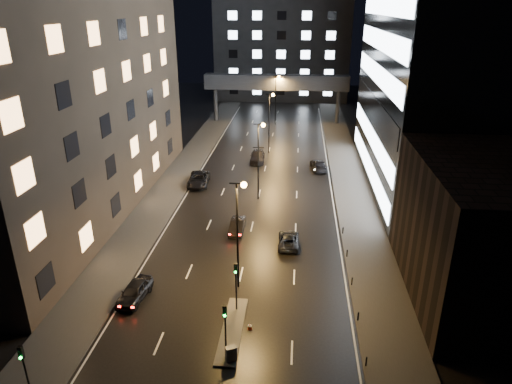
% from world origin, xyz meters
% --- Properties ---
extents(ground, '(160.00, 160.00, 0.00)m').
position_xyz_m(ground, '(0.00, 40.00, 0.00)').
color(ground, black).
rests_on(ground, ground).
extents(sidewalk_left, '(5.00, 110.00, 0.15)m').
position_xyz_m(sidewalk_left, '(-12.50, 35.00, 0.07)').
color(sidewalk_left, '#383533').
rests_on(sidewalk_left, ground).
extents(sidewalk_right, '(5.00, 110.00, 0.15)m').
position_xyz_m(sidewalk_right, '(12.50, 35.00, 0.07)').
color(sidewalk_right, '#383533').
rests_on(sidewalk_right, ground).
extents(building_left, '(15.00, 48.00, 40.00)m').
position_xyz_m(building_left, '(-22.50, 24.00, 20.00)').
color(building_left, '#2D2319').
rests_on(building_left, ground).
extents(building_right_low, '(10.00, 18.00, 12.00)m').
position_xyz_m(building_right_low, '(20.00, 9.00, 6.00)').
color(building_right_low, black).
rests_on(building_right_low, ground).
extents(building_right_glass, '(20.00, 36.00, 45.00)m').
position_xyz_m(building_right_glass, '(25.00, 36.00, 22.50)').
color(building_right_glass, black).
rests_on(building_right_glass, ground).
extents(building_far, '(34.00, 14.00, 25.00)m').
position_xyz_m(building_far, '(0.00, 98.00, 12.50)').
color(building_far, '#333335').
rests_on(building_far, ground).
extents(skybridge, '(30.00, 3.00, 10.00)m').
position_xyz_m(skybridge, '(0.00, 70.00, 8.34)').
color(skybridge, '#333335').
rests_on(skybridge, ground).
extents(median_island, '(1.60, 8.00, 0.15)m').
position_xyz_m(median_island, '(0.30, 2.00, 0.07)').
color(median_island, '#383533').
rests_on(median_island, ground).
extents(traffic_signal_near, '(0.28, 0.34, 4.40)m').
position_xyz_m(traffic_signal_near, '(0.30, 4.49, 3.09)').
color(traffic_signal_near, black).
rests_on(traffic_signal_near, median_island).
extents(traffic_signal_far, '(0.28, 0.34, 4.40)m').
position_xyz_m(traffic_signal_far, '(0.30, -1.01, 3.09)').
color(traffic_signal_far, black).
rests_on(traffic_signal_far, median_island).
extents(traffic_signal_corner, '(0.28, 0.34, 4.40)m').
position_xyz_m(traffic_signal_corner, '(-11.50, -6.01, 2.94)').
color(traffic_signal_corner, black).
rests_on(traffic_signal_corner, ground).
extents(bollard_row, '(0.12, 25.12, 0.90)m').
position_xyz_m(bollard_row, '(10.20, 6.50, 0.45)').
color(bollard_row, black).
rests_on(bollard_row, ground).
extents(streetlight_near, '(1.45, 0.50, 10.15)m').
position_xyz_m(streetlight_near, '(0.16, 8.00, 6.50)').
color(streetlight_near, black).
rests_on(streetlight_near, ground).
extents(streetlight_mid_a, '(1.45, 0.50, 10.15)m').
position_xyz_m(streetlight_mid_a, '(0.16, 28.00, 6.50)').
color(streetlight_mid_a, black).
rests_on(streetlight_mid_a, ground).
extents(streetlight_mid_b, '(1.45, 0.50, 10.15)m').
position_xyz_m(streetlight_mid_b, '(0.16, 48.00, 6.50)').
color(streetlight_mid_b, black).
rests_on(streetlight_mid_b, ground).
extents(streetlight_far, '(1.45, 0.50, 10.15)m').
position_xyz_m(streetlight_far, '(0.16, 68.00, 6.50)').
color(streetlight_far, black).
rests_on(streetlight_far, ground).
extents(car_away_a, '(2.40, 4.72, 1.54)m').
position_xyz_m(car_away_a, '(-8.63, 5.27, 0.77)').
color(car_away_a, black).
rests_on(car_away_a, ground).
extents(car_away_b, '(1.53, 4.30, 1.41)m').
position_xyz_m(car_away_b, '(-1.50, 18.61, 0.71)').
color(car_away_b, black).
rests_on(car_away_b, ground).
extents(car_away_c, '(3.18, 6.12, 1.65)m').
position_xyz_m(car_away_c, '(-8.81, 32.26, 0.82)').
color(car_away_c, black).
rests_on(car_away_c, ground).
extents(car_away_d, '(2.43, 5.60, 1.60)m').
position_xyz_m(car_away_d, '(-1.50, 43.47, 0.80)').
color(car_away_d, black).
rests_on(car_away_d, ground).
extents(car_toward_a, '(2.18, 4.61, 1.27)m').
position_xyz_m(car_toward_a, '(4.28, 16.04, 0.64)').
color(car_toward_a, black).
rests_on(car_toward_a, ground).
extents(car_toward_b, '(2.80, 5.43, 1.51)m').
position_xyz_m(car_toward_b, '(8.17, 40.25, 0.75)').
color(car_toward_b, black).
rests_on(car_toward_b, ground).
extents(utility_cabinet, '(0.88, 0.74, 1.15)m').
position_xyz_m(utility_cabinet, '(0.70, -1.34, 0.72)').
color(utility_cabinet, '#454547').
rests_on(utility_cabinet, median_island).
extents(cone_b, '(0.44, 0.44, 0.51)m').
position_xyz_m(cone_b, '(1.65, 2.29, 0.26)').
color(cone_b, red).
rests_on(cone_b, ground).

